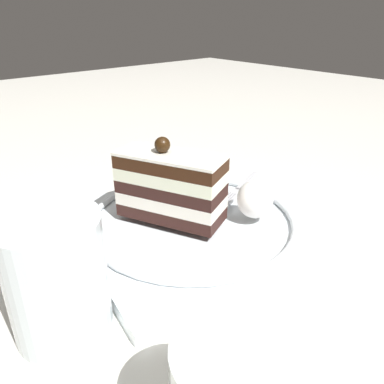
# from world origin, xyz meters

# --- Properties ---
(ground_plane) EXTENTS (2.40, 2.40, 0.00)m
(ground_plane) POSITION_xyz_m (0.00, 0.00, 0.00)
(ground_plane) COLOR silver
(dessert_plate) EXTENTS (0.29, 0.29, 0.02)m
(dessert_plate) POSITION_xyz_m (-0.02, 0.01, 0.01)
(dessert_plate) COLOR white
(dessert_plate) RESTS_ON ground_plane
(cake_slice) EXTENTS (0.13, 0.09, 0.09)m
(cake_slice) POSITION_xyz_m (-0.01, 0.02, 0.06)
(cake_slice) COLOR black
(cake_slice) RESTS_ON dessert_plate
(whipped_cream_dollop) EXTENTS (0.04, 0.04, 0.04)m
(whipped_cream_dollop) POSITION_xyz_m (-0.07, -0.05, 0.04)
(whipped_cream_dollop) COLOR white
(whipped_cream_dollop) RESTS_ON dessert_plate
(fork) EXTENTS (0.04, 0.10, 0.00)m
(fork) POSITION_xyz_m (-0.01, -0.09, 0.02)
(fork) COLOR silver
(fork) RESTS_ON dessert_plate
(drink_glass_near) EXTENTS (0.07, 0.07, 0.10)m
(drink_glass_near) POSITION_xyz_m (-0.07, 0.18, 0.04)
(drink_glass_near) COLOR silver
(drink_glass_near) RESTS_ON ground_plane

